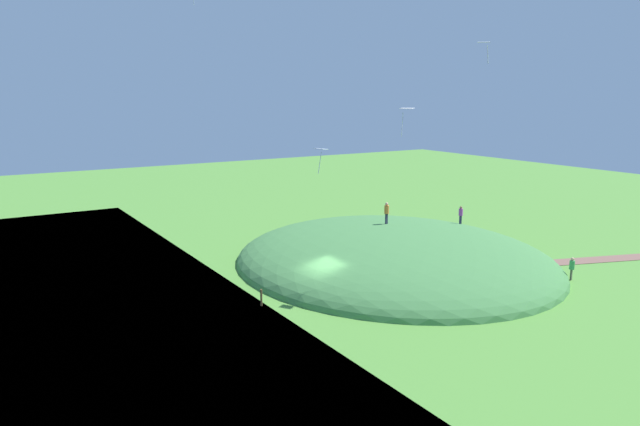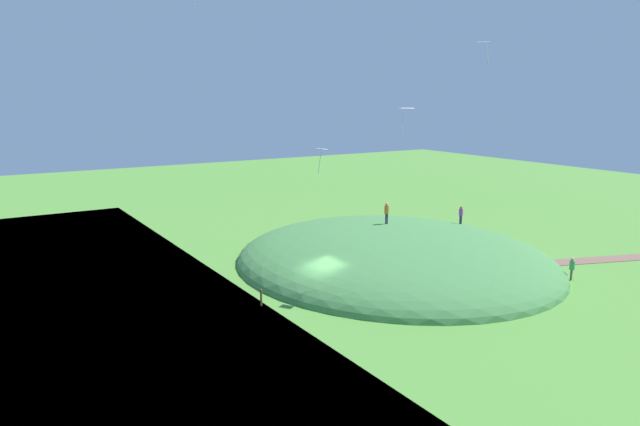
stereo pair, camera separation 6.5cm
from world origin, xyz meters
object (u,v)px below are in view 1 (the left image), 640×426
object	(u,v)px
person_with_child	(572,266)
mooring_post	(261,297)
person_on_hilltop	(387,210)
person_walking_path	(461,213)
kite_8	(406,110)
kite_4	(321,151)
kite_3	(484,44)

from	to	relation	value
person_with_child	mooring_post	bearing A→B (deg)	-36.13
person_on_hilltop	person_with_child	xyz separation A→B (m)	(7.67, -12.46, -2.92)
person_on_hilltop	person_with_child	distance (m)	14.92
person_walking_path	person_with_child	bearing A→B (deg)	-66.37
person_walking_path	kite_8	distance (m)	17.64
kite_8	person_on_hilltop	bearing A→B (deg)	58.05
person_walking_path	mooring_post	distance (m)	22.53
kite_4	kite_8	size ratio (longest dim) A/B	0.81
person_on_hilltop	kite_8	size ratio (longest dim) A/B	0.99
kite_3	kite_4	xyz separation A→B (m)	(-6.05, 6.78, -5.93)
kite_3	person_walking_path	bearing A→B (deg)	46.78
kite_4	person_walking_path	bearing A→B (deg)	21.13
kite_3	kite_8	bearing A→B (deg)	85.55
person_walking_path	kite_4	bearing A→B (deg)	-135.36
kite_4	mooring_post	bearing A→B (deg)	126.50
person_on_hilltop	kite_3	bearing A→B (deg)	-111.09
person_on_hilltop	kite_8	xyz separation A→B (m)	(-5.28, -8.46, 8.54)
person_walking_path	kite_3	distance (m)	23.59
person_with_child	mooring_post	distance (m)	23.19
kite_4	person_on_hilltop	bearing A→B (deg)	35.72
kite_8	kite_4	bearing A→B (deg)	-179.38
person_on_hilltop	person_with_child	world-z (taller)	person_on_hilltop
person_on_hilltop	kite_3	distance (m)	20.42
person_with_child	kite_8	size ratio (longest dim) A/B	0.94
kite_3	mooring_post	xyz separation A→B (m)	(-8.53, 10.13, -15.66)
person_walking_path	kite_4	size ratio (longest dim) A/B	1.08
person_on_hilltop	kite_4	world-z (taller)	kite_4
person_with_child	kite_3	distance (m)	20.45
kite_8	mooring_post	distance (m)	15.39
person_walking_path	kite_8	size ratio (longest dim) A/B	0.87
kite_8	person_with_child	bearing A→B (deg)	-17.16
person_on_hilltop	kite_3	size ratio (longest dim) A/B	1.59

